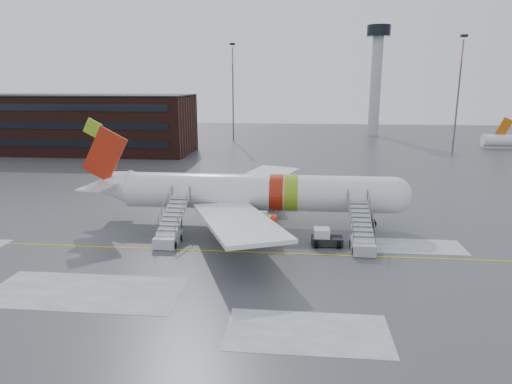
# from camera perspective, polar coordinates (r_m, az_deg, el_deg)

# --- Properties ---
(ground) EXTENTS (260.00, 260.00, 0.00)m
(ground) POSITION_cam_1_polar(r_m,az_deg,el_deg) (42.88, -7.36, -6.77)
(ground) COLOR #494C4F
(ground) RESTS_ON ground
(airliner) EXTENTS (35.03, 32.97, 11.18)m
(airliner) POSITION_cam_1_polar(r_m,az_deg,el_deg) (48.28, -0.89, -0.09)
(airliner) COLOR white
(airliner) RESTS_ON ground
(airstair_fwd) EXTENTS (2.05, 7.70, 3.48)m
(airstair_fwd) POSITION_cam_1_polar(r_m,az_deg,el_deg) (42.77, 13.09, -5.56)
(airstair_fwd) COLOR #ADAFB4
(airstair_fwd) RESTS_ON ground
(airstair_aft) EXTENTS (2.05, 7.70, 3.48)m
(airstair_aft) POSITION_cam_1_polar(r_m,az_deg,el_deg) (44.07, -10.71, -4.86)
(airstair_aft) COLOR silver
(airstair_aft) RESTS_ON ground
(pushback_tug) EXTENTS (2.90, 2.21, 1.63)m
(pushback_tug) POSITION_cam_1_polar(r_m,az_deg,el_deg) (43.07, 8.62, -5.70)
(pushback_tug) COLOR black
(pushback_tug) RESTS_ON ground
(terminal_building) EXTENTS (62.00, 16.11, 12.30)m
(terminal_building) POSITION_cam_1_polar(r_m,az_deg,el_deg) (109.01, -24.57, 7.82)
(terminal_building) COLOR #3F1E16
(terminal_building) RESTS_ON ground
(control_tower) EXTENTS (6.40, 6.40, 30.00)m
(control_tower) POSITION_cam_1_polar(r_m,az_deg,el_deg) (135.80, 14.84, 14.80)
(control_tower) COLOR #B2B5BA
(control_tower) RESTS_ON ground
(light_mast_far_ne) EXTENTS (1.20, 1.20, 24.25)m
(light_mast_far_ne) POSITION_cam_1_polar(r_m,az_deg,el_deg) (106.32, 24.03, 11.90)
(light_mast_far_ne) COLOR #595B60
(light_mast_far_ne) RESTS_ON ground
(light_mast_far_n) EXTENTS (1.20, 1.20, 24.25)m
(light_mast_far_n) POSITION_cam_1_polar(r_m,az_deg,el_deg) (118.43, -2.91, 13.08)
(light_mast_far_n) COLOR #595B60
(light_mast_far_n) RESTS_ON ground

